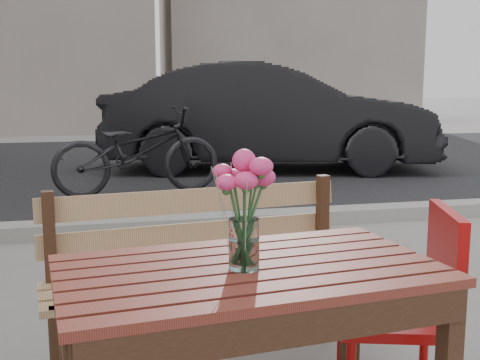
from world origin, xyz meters
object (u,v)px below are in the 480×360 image
at_px(red_chair, 414,301).
at_px(bicycle, 137,151).
at_px(main_vase, 244,195).
at_px(parked_car, 269,117).
at_px(main_table, 249,302).

height_order(red_chair, bicycle, bicycle).
distance_m(main_vase, bicycle, 4.93).
height_order(red_chair, parked_car, parked_car).
xyz_separation_m(main_vase, parked_car, (1.90, 6.41, -0.16)).
bearing_deg(parked_car, main_vase, 176.75).
xyz_separation_m(main_table, bicycle, (-0.03, 4.89, -0.09)).
bearing_deg(main_vase, main_table, 46.90).
height_order(main_vase, parked_car, parked_car).
relative_size(main_vase, bicycle, 0.19).
relative_size(red_chair, bicycle, 0.43).
relative_size(main_table, parked_car, 0.26).
xyz_separation_m(red_chair, main_vase, (-0.66, -0.19, 0.44)).
relative_size(main_vase, parked_car, 0.08).
distance_m(red_chair, parked_car, 6.34).
relative_size(red_chair, parked_car, 0.18).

